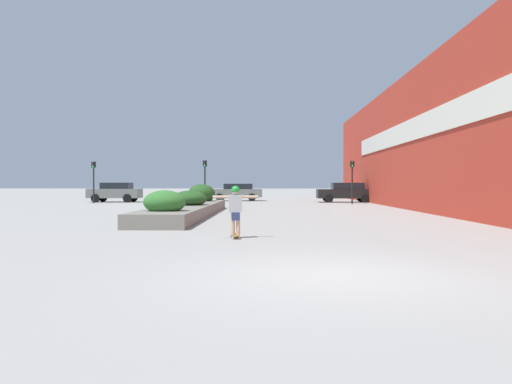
{
  "coord_description": "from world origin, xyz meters",
  "views": [
    {
      "loc": [
        -0.98,
        -7.98,
        1.46
      ],
      "look_at": [
        -1.41,
        9.87,
        1.17
      ],
      "focal_mm": 35.0,
      "sensor_mm": 36.0,
      "label": 1
    }
  ],
  "objects_px": {
    "skateboard": "(236,235)",
    "skateboarder": "(235,205)",
    "traffic_light_far_left": "(94,175)",
    "car_center_right": "(346,192)",
    "traffic_light_right": "(352,174)",
    "car_rightmost": "(115,192)",
    "car_leftmost": "(429,192)",
    "car_center_left": "(237,192)",
    "traffic_light_left": "(205,174)"
  },
  "relations": [
    {
      "from": "skateboard",
      "to": "skateboarder",
      "type": "height_order",
      "value": "skateboarder"
    },
    {
      "from": "traffic_light_far_left",
      "to": "car_center_right",
      "type": "bearing_deg",
      "value": 7.81
    },
    {
      "from": "traffic_light_right",
      "to": "traffic_light_far_left",
      "type": "xyz_separation_m",
      "value": [
        -19.28,
        0.91,
        -0.0
      ]
    },
    {
      "from": "skateboarder",
      "to": "car_rightmost",
      "type": "bearing_deg",
      "value": 105.63
    },
    {
      "from": "car_leftmost",
      "to": "car_center_left",
      "type": "xyz_separation_m",
      "value": [
        -16.86,
        -1.1,
        0.04
      ]
    },
    {
      "from": "skateboard",
      "to": "car_leftmost",
      "type": "xyz_separation_m",
      "value": [
        15.05,
        30.73,
        0.67
      ]
    },
    {
      "from": "skateboarder",
      "to": "car_rightmost",
      "type": "relative_size",
      "value": 0.32
    },
    {
      "from": "car_center_right",
      "to": "car_rightmost",
      "type": "height_order",
      "value": "car_rightmost"
    },
    {
      "from": "car_center_right",
      "to": "car_rightmost",
      "type": "relative_size",
      "value": 1.1
    },
    {
      "from": "traffic_light_far_left",
      "to": "car_center_left",
      "type": "bearing_deg",
      "value": 28.82
    },
    {
      "from": "car_rightmost",
      "to": "traffic_light_left",
      "type": "xyz_separation_m",
      "value": [
        7.67,
        -3.34,
        1.37
      ]
    },
    {
      "from": "traffic_light_left",
      "to": "traffic_light_right",
      "type": "relative_size",
      "value": 1.02
    },
    {
      "from": "skateboard",
      "to": "traffic_light_left",
      "type": "xyz_separation_m",
      "value": [
        -3.76,
        23.13,
        2.13
      ]
    },
    {
      "from": "car_leftmost",
      "to": "traffic_light_far_left",
      "type": "bearing_deg",
      "value": -75.91
    },
    {
      "from": "traffic_light_right",
      "to": "traffic_light_far_left",
      "type": "relative_size",
      "value": 1.0
    },
    {
      "from": "car_rightmost",
      "to": "skateboarder",
      "type": "bearing_deg",
      "value": -156.64
    },
    {
      "from": "skateboarder",
      "to": "car_center_left",
      "type": "bearing_deg",
      "value": 85.77
    },
    {
      "from": "traffic_light_left",
      "to": "traffic_light_far_left",
      "type": "xyz_separation_m",
      "value": [
        -8.52,
        0.75,
        -0.03
      ]
    },
    {
      "from": "car_leftmost",
      "to": "car_center_left",
      "type": "height_order",
      "value": "car_center_left"
    },
    {
      "from": "skateboarder",
      "to": "traffic_light_right",
      "type": "xyz_separation_m",
      "value": [
        7.0,
        22.96,
        1.27
      ]
    },
    {
      "from": "skateboarder",
      "to": "car_center_left",
      "type": "height_order",
      "value": "car_center_left"
    },
    {
      "from": "car_rightmost",
      "to": "traffic_light_far_left",
      "type": "distance_m",
      "value": 3.04
    },
    {
      "from": "skateboarder",
      "to": "traffic_light_right",
      "type": "height_order",
      "value": "traffic_light_right"
    },
    {
      "from": "skateboarder",
      "to": "car_center_right",
      "type": "height_order",
      "value": "car_center_right"
    },
    {
      "from": "skateboard",
      "to": "car_leftmost",
      "type": "height_order",
      "value": "car_leftmost"
    },
    {
      "from": "car_rightmost",
      "to": "skateboard",
      "type": "bearing_deg",
      "value": -156.64
    },
    {
      "from": "car_rightmost",
      "to": "car_center_right",
      "type": "bearing_deg",
      "value": -89.81
    },
    {
      "from": "skateboard",
      "to": "car_center_right",
      "type": "relative_size",
      "value": 0.17
    },
    {
      "from": "car_center_left",
      "to": "traffic_light_far_left",
      "type": "relative_size",
      "value": 1.42
    },
    {
      "from": "car_center_left",
      "to": "car_center_right",
      "type": "distance_m",
      "value": 9.44
    },
    {
      "from": "traffic_light_right",
      "to": "skateboarder",
      "type": "bearing_deg",
      "value": -106.96
    },
    {
      "from": "skateboarder",
      "to": "car_center_left",
      "type": "xyz_separation_m",
      "value": [
        -1.81,
        29.63,
        -0.11
      ]
    },
    {
      "from": "car_center_right",
      "to": "traffic_light_right",
      "type": "height_order",
      "value": "traffic_light_right"
    },
    {
      "from": "traffic_light_left",
      "to": "car_rightmost",
      "type": "bearing_deg",
      "value": 156.46
    },
    {
      "from": "car_rightmost",
      "to": "traffic_light_left",
      "type": "relative_size",
      "value": 1.28
    },
    {
      "from": "skateboard",
      "to": "car_leftmost",
      "type": "bearing_deg",
      "value": 56.18
    },
    {
      "from": "car_center_right",
      "to": "car_leftmost",
      "type": "bearing_deg",
      "value": -62.12
    },
    {
      "from": "car_center_left",
      "to": "car_leftmost",
      "type": "bearing_deg",
      "value": -86.25
    },
    {
      "from": "traffic_light_left",
      "to": "traffic_light_far_left",
      "type": "height_order",
      "value": "traffic_light_left"
    },
    {
      "from": "skateboard",
      "to": "traffic_light_left",
      "type": "height_order",
      "value": "traffic_light_left"
    },
    {
      "from": "car_center_left",
      "to": "traffic_light_right",
      "type": "bearing_deg",
      "value": -127.1
    },
    {
      "from": "skateboarder",
      "to": "car_center_right",
      "type": "distance_m",
      "value": 27.46
    },
    {
      "from": "car_center_left",
      "to": "traffic_light_left",
      "type": "height_order",
      "value": "traffic_light_left"
    },
    {
      "from": "car_center_left",
      "to": "traffic_light_left",
      "type": "bearing_deg",
      "value": 163.32
    },
    {
      "from": "skateboard",
      "to": "traffic_light_left",
      "type": "distance_m",
      "value": 23.53
    },
    {
      "from": "car_center_right",
      "to": "traffic_light_left",
      "type": "distance_m",
      "value": 11.47
    },
    {
      "from": "skateboard",
      "to": "car_center_left",
      "type": "relative_size",
      "value": 0.17
    },
    {
      "from": "skateboard",
      "to": "car_center_right",
      "type": "xyz_separation_m",
      "value": [
        7.1,
        26.53,
        0.74
      ]
    },
    {
      "from": "skateboard",
      "to": "car_center_left",
      "type": "xyz_separation_m",
      "value": [
        -1.81,
        29.63,
        0.71
      ]
    },
    {
      "from": "car_leftmost",
      "to": "car_rightmost",
      "type": "xyz_separation_m",
      "value": [
        -26.48,
        -4.26,
        0.08
      ]
    }
  ]
}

